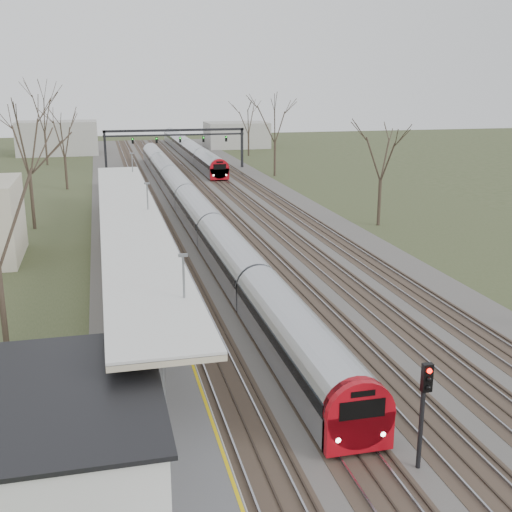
# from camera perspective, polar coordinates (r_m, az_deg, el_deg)

# --- Properties ---
(track_bed) EXTENTS (24.00, 160.00, 0.22)m
(track_bed) POSITION_cam_1_polar(r_m,az_deg,el_deg) (69.19, -4.17, 4.46)
(track_bed) COLOR #474442
(track_bed) RESTS_ON ground
(platform) EXTENTS (3.50, 69.00, 1.00)m
(platform) POSITION_cam_1_polar(r_m,az_deg,el_deg) (51.15, -11.21, 0.79)
(platform) COLOR #9E9B93
(platform) RESTS_ON ground
(canopy) EXTENTS (4.10, 50.00, 3.11)m
(canopy) POSITION_cam_1_polar(r_m,az_deg,el_deg) (45.98, -11.15, 3.55)
(canopy) COLOR slate
(canopy) RESTS_ON platform
(station_building) EXTENTS (6.00, 9.00, 3.20)m
(station_building) POSITION_cam_1_polar(r_m,az_deg,el_deg) (23.17, -16.44, -15.15)
(station_building) COLOR silver
(station_building) RESTS_ON ground
(signal_gantry) EXTENTS (21.00, 0.59, 6.08)m
(signal_gantry) POSITION_cam_1_polar(r_m,az_deg,el_deg) (98.00, -7.20, 10.46)
(signal_gantry) COLOR black
(signal_gantry) RESTS_ON ground
(tree_west_far) EXTENTS (5.50, 5.50, 11.33)m
(tree_west_far) POSITION_cam_1_polar(r_m,az_deg,el_deg) (60.56, -19.72, 9.66)
(tree_west_far) COLOR #2D231C
(tree_west_far) RESTS_ON ground
(tree_east_far) EXTENTS (5.00, 5.00, 10.30)m
(tree_east_far) POSITION_cam_1_polar(r_m,az_deg,el_deg) (59.76, 11.15, 9.49)
(tree_east_far) COLOR #2D231C
(tree_east_far) RESTS_ON ground
(train_near) EXTENTS (2.62, 90.21, 3.05)m
(train_near) POSITION_cam_1_polar(r_m,az_deg,el_deg) (65.17, -6.09, 5.00)
(train_near) COLOR #B0B2BB
(train_near) RESTS_ON ground
(train_far) EXTENTS (2.62, 60.21, 3.05)m
(train_far) POSITION_cam_1_polar(r_m,az_deg,el_deg) (115.04, -6.00, 9.49)
(train_far) COLOR #B0B2BB
(train_far) RESTS_ON ground
(passenger) EXTENTS (0.48, 0.68, 1.79)m
(passenger) POSITION_cam_1_polar(r_m,az_deg,el_deg) (32.39, -8.47, -5.08)
(passenger) COLOR #2C274C
(passenger) RESTS_ON platform
(signal_post) EXTENTS (0.35, 0.45, 4.10)m
(signal_post) POSITION_cam_1_polar(r_m,az_deg,el_deg) (22.82, 14.70, -12.30)
(signal_post) COLOR black
(signal_post) RESTS_ON ground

